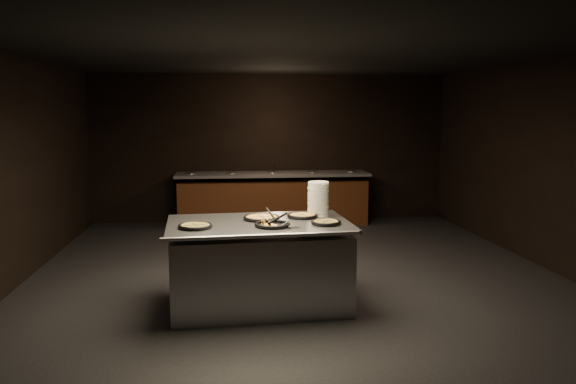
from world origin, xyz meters
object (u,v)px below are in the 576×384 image
at_px(pan_veggie_whole, 195,226).
at_px(pan_cheese_whole, 262,218).
at_px(serving_counter, 259,266).
at_px(plate_stack, 318,199).

bearing_deg(pan_veggie_whole, pan_cheese_whole, 28.63).
bearing_deg(pan_cheese_whole, pan_veggie_whole, -151.37).
relative_size(pan_veggie_whole, pan_cheese_whole, 0.87).
bearing_deg(pan_veggie_whole, serving_counter, 19.33).
bearing_deg(serving_counter, pan_veggie_whole, -163.81).
relative_size(plate_stack, pan_cheese_whole, 0.95).
relative_size(serving_counter, plate_stack, 5.21).
bearing_deg(plate_stack, serving_counter, -156.72).
distance_m(plate_stack, pan_veggie_whole, 1.51).
distance_m(serving_counter, pan_veggie_whole, 0.89).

